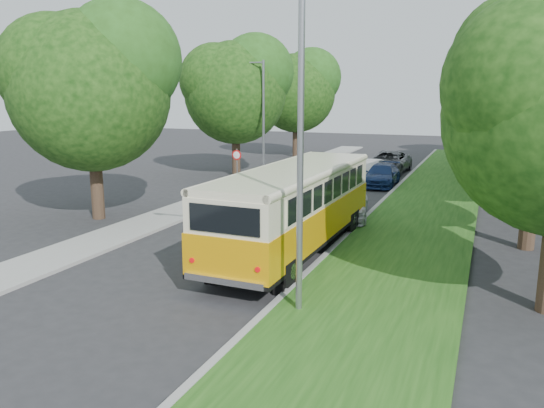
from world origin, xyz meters
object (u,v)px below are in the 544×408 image
at_px(lamppost_far, 262,116).
at_px(car_silver, 348,202).
at_px(lamppost_near, 297,141).
at_px(vintage_bus, 295,210).
at_px(car_blue, 382,175).
at_px(car_grey, 388,162).
at_px(car_white, 368,170).

relative_size(lamppost_far, car_silver, 1.71).
relative_size(lamppost_near, car_silver, 1.82).
distance_m(vintage_bus, car_blue, 15.12).
distance_m(car_silver, car_blue, 9.32).
bearing_deg(car_blue, vintage_bus, -91.31).
height_order(lamppost_far, vintage_bus, lamppost_far).
distance_m(lamppost_near, car_grey, 25.96).
distance_m(vintage_bus, car_silver, 5.85).
height_order(car_silver, car_blue, car_silver).
xyz_separation_m(lamppost_far, car_silver, (7.52, -7.81, -3.37)).
distance_m(car_silver, car_grey, 14.94).
xyz_separation_m(car_blue, car_grey, (-0.62, 5.59, 0.11)).
bearing_deg(car_silver, car_white, 86.42).
relative_size(car_silver, car_white, 1.06).
distance_m(car_silver, car_white, 10.89).
xyz_separation_m(vintage_bus, car_white, (-0.99, 16.57, -0.85)).
distance_m(lamppost_near, car_silver, 11.37).
distance_m(lamppost_far, car_blue, 8.17).
height_order(car_silver, car_grey, car_grey).
bearing_deg(car_white, car_silver, -80.57).
bearing_deg(vintage_bus, car_blue, 90.54).
height_order(lamppost_far, car_grey, lamppost_far).
bearing_deg(lamppost_near, lamppost_far, 115.71).
xyz_separation_m(vintage_bus, car_blue, (0.15, 15.10, -0.88)).
relative_size(lamppost_near, lamppost_far, 1.07).
height_order(car_blue, car_grey, car_grey).
distance_m(car_blue, car_grey, 5.63).
bearing_deg(lamppost_far, car_silver, -46.06).
bearing_deg(lamppost_near, car_blue, 94.74).
xyz_separation_m(vintage_bus, car_grey, (-0.46, 20.69, -0.77)).
relative_size(car_white, car_blue, 0.92).
bearing_deg(car_silver, car_grey, 82.34).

